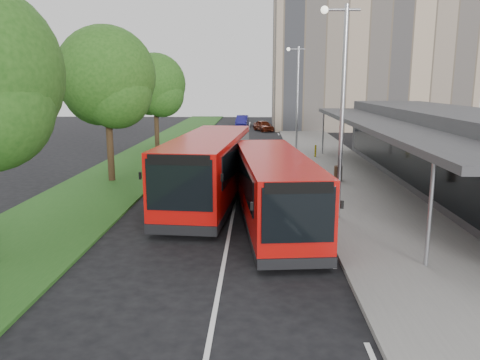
{
  "coord_description": "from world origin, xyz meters",
  "views": [
    {
      "loc": [
        0.97,
        -15.98,
        5.33
      ],
      "look_at": [
        0.31,
        2.5,
        1.5
      ],
      "focal_mm": 35.0,
      "sensor_mm": 36.0,
      "label": 1
    }
  ],
  "objects_px": {
    "car_far": "(242,121)",
    "tree_far": "(155,88)",
    "car_near": "(263,126)",
    "bus_main": "(274,190)",
    "tree_mid": "(107,82)",
    "bollard": "(315,151)",
    "bus_second": "(209,169)",
    "lamp_post_near": "(340,100)",
    "lamp_post_far": "(297,91)",
    "litter_bin": "(338,173)"
  },
  "relations": [
    {
      "from": "lamp_post_near",
      "to": "bollard",
      "type": "xyz_separation_m",
      "value": [
        1.07,
        15.41,
        -4.14
      ]
    },
    {
      "from": "tree_far",
      "to": "lamp_post_near",
      "type": "relative_size",
      "value": 0.96
    },
    {
      "from": "lamp_post_far",
      "to": "bus_main",
      "type": "bearing_deg",
      "value": -96.8
    },
    {
      "from": "bus_second",
      "to": "bollard",
      "type": "relative_size",
      "value": 12.72
    },
    {
      "from": "bollard",
      "to": "car_near",
      "type": "xyz_separation_m",
      "value": [
        -3.46,
        19.83,
        0.03
      ]
    },
    {
      "from": "bollard",
      "to": "car_near",
      "type": "distance_m",
      "value": 20.13
    },
    {
      "from": "car_far",
      "to": "car_near",
      "type": "bearing_deg",
      "value": -65.39
    },
    {
      "from": "bus_second",
      "to": "car_far",
      "type": "bearing_deg",
      "value": 94.39
    },
    {
      "from": "tree_far",
      "to": "car_near",
      "type": "distance_m",
      "value": 18.9
    },
    {
      "from": "lamp_post_near",
      "to": "bus_second",
      "type": "height_order",
      "value": "lamp_post_near"
    },
    {
      "from": "bus_main",
      "to": "car_far",
      "type": "xyz_separation_m",
      "value": [
        -2.53,
        42.68,
        -0.73
      ]
    },
    {
      "from": "tree_far",
      "to": "car_near",
      "type": "xyz_separation_m",
      "value": [
        8.74,
        16.19,
        -4.34
      ]
    },
    {
      "from": "lamp_post_far",
      "to": "bus_second",
      "type": "distance_m",
      "value": 18.49
    },
    {
      "from": "litter_bin",
      "to": "tree_mid",
      "type": "bearing_deg",
      "value": -179.82
    },
    {
      "from": "lamp_post_near",
      "to": "car_near",
      "type": "bearing_deg",
      "value": 93.88
    },
    {
      "from": "lamp_post_far",
      "to": "car_near",
      "type": "distance_m",
      "value": 15.96
    },
    {
      "from": "tree_far",
      "to": "bollard",
      "type": "relative_size",
      "value": 8.94
    },
    {
      "from": "tree_mid",
      "to": "bus_second",
      "type": "xyz_separation_m",
      "value": [
        5.84,
        -4.49,
        -3.83
      ]
    },
    {
      "from": "tree_mid",
      "to": "tree_far",
      "type": "height_order",
      "value": "tree_mid"
    },
    {
      "from": "tree_mid",
      "to": "bus_main",
      "type": "distance_m",
      "value": 12.33
    },
    {
      "from": "bollard",
      "to": "bus_main",
      "type": "bearing_deg",
      "value": -102.36
    },
    {
      "from": "lamp_post_far",
      "to": "car_far",
      "type": "relative_size",
      "value": 1.96
    },
    {
      "from": "tree_far",
      "to": "bus_second",
      "type": "distance_m",
      "value": 17.82
    },
    {
      "from": "tree_far",
      "to": "bollard",
      "type": "height_order",
      "value": "tree_far"
    },
    {
      "from": "bus_second",
      "to": "litter_bin",
      "type": "bearing_deg",
      "value": 39.37
    },
    {
      "from": "tree_mid",
      "to": "lamp_post_far",
      "type": "height_order",
      "value": "tree_mid"
    },
    {
      "from": "lamp_post_far",
      "to": "tree_far",
      "type": "bearing_deg",
      "value": -175.13
    },
    {
      "from": "tree_far",
      "to": "bus_second",
      "type": "height_order",
      "value": "tree_far"
    },
    {
      "from": "car_far",
      "to": "tree_far",
      "type": "bearing_deg",
      "value": -101.81
    },
    {
      "from": "litter_bin",
      "to": "car_far",
      "type": "distance_m",
      "value": 35.37
    },
    {
      "from": "car_near",
      "to": "litter_bin",
      "type": "bearing_deg",
      "value": -103.64
    },
    {
      "from": "tree_mid",
      "to": "bus_main",
      "type": "height_order",
      "value": "tree_mid"
    },
    {
      "from": "bus_main",
      "to": "bus_second",
      "type": "height_order",
      "value": "bus_second"
    },
    {
      "from": "tree_mid",
      "to": "lamp_post_far",
      "type": "xyz_separation_m",
      "value": [
        11.13,
        12.95,
        -0.67
      ]
    },
    {
      "from": "tree_far",
      "to": "tree_mid",
      "type": "bearing_deg",
      "value": -90.0
    },
    {
      "from": "litter_bin",
      "to": "car_near",
      "type": "relative_size",
      "value": 0.22
    },
    {
      "from": "lamp_post_far",
      "to": "car_near",
      "type": "relative_size",
      "value": 2.23
    },
    {
      "from": "lamp_post_near",
      "to": "bus_second",
      "type": "bearing_deg",
      "value": 154.13
    },
    {
      "from": "tree_far",
      "to": "lamp_post_near",
      "type": "distance_m",
      "value": 22.07
    },
    {
      "from": "bus_main",
      "to": "bollard",
      "type": "height_order",
      "value": "bus_main"
    },
    {
      "from": "litter_bin",
      "to": "car_far",
      "type": "height_order",
      "value": "car_far"
    },
    {
      "from": "bus_main",
      "to": "tree_far",
      "type": "bearing_deg",
      "value": 107.63
    },
    {
      "from": "bus_main",
      "to": "car_near",
      "type": "relative_size",
      "value": 2.73
    },
    {
      "from": "tree_far",
      "to": "bus_main",
      "type": "relative_size",
      "value": 0.78
    },
    {
      "from": "lamp_post_near",
      "to": "car_near",
      "type": "relative_size",
      "value": 2.23
    },
    {
      "from": "lamp_post_far",
      "to": "litter_bin",
      "type": "bearing_deg",
      "value": -84.33
    },
    {
      "from": "bus_main",
      "to": "car_near",
      "type": "height_order",
      "value": "bus_main"
    },
    {
      "from": "tree_mid",
      "to": "bollard",
      "type": "bearing_deg",
      "value": 34.42
    },
    {
      "from": "car_far",
      "to": "bollard",
      "type": "bearing_deg",
      "value": -73.89
    },
    {
      "from": "bus_main",
      "to": "bollard",
      "type": "distance_m",
      "value": 16.59
    }
  ]
}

